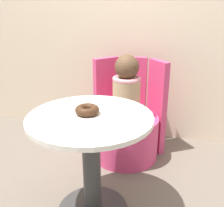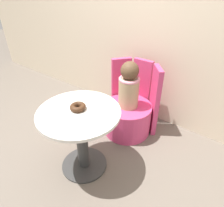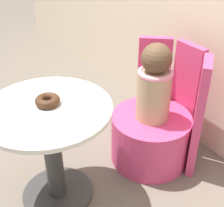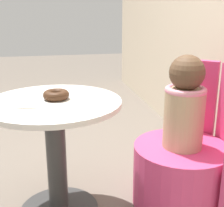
# 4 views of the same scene
# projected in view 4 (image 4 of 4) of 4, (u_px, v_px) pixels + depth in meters

# --- Properties ---
(ground_plane) EXTENTS (12.00, 12.00, 0.00)m
(ground_plane) POSITION_uv_depth(u_px,v_px,m) (59.00, 203.00, 1.77)
(ground_plane) COLOR #665B51
(round_table) EXTENTS (0.67, 0.67, 0.63)m
(round_table) POSITION_uv_depth(u_px,v_px,m) (55.00, 138.00, 1.58)
(round_table) COLOR #333333
(round_table) RESTS_ON ground_plane
(tub_chair) EXTENTS (0.52, 0.52, 0.35)m
(tub_chair) POSITION_uv_depth(u_px,v_px,m) (180.00, 174.00, 1.74)
(tub_chair) COLOR #D13D70
(tub_chair) RESTS_ON ground_plane
(booth_backrest) EXTENTS (0.62, 0.23, 0.78)m
(booth_backrest) POSITION_uv_depth(u_px,v_px,m) (219.00, 136.00, 1.72)
(booth_backrest) COLOR #D13D70
(booth_backrest) RESTS_ON ground_plane
(child_figure) EXTENTS (0.22, 0.22, 0.50)m
(child_figure) POSITION_uv_depth(u_px,v_px,m) (185.00, 104.00, 1.62)
(child_figure) COLOR tan
(child_figure) RESTS_ON tub_chair
(donut) EXTENTS (0.13, 0.13, 0.05)m
(donut) POSITION_uv_depth(u_px,v_px,m) (56.00, 95.00, 1.54)
(donut) COLOR #3D2314
(donut) RESTS_ON round_table
(paper_napkin) EXTENTS (0.12, 0.12, 0.01)m
(paper_napkin) POSITION_uv_depth(u_px,v_px,m) (26.00, 105.00, 1.45)
(paper_napkin) COLOR silver
(paper_napkin) RESTS_ON round_table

